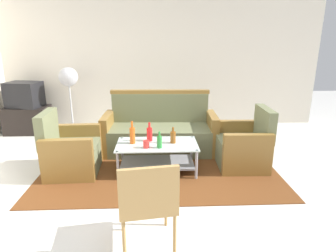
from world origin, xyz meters
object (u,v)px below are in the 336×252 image
bottle_red (150,134)px  pedestal_fan (69,81)px  coffee_table (157,153)px  couch (160,132)px  armchair_left (71,152)px  armchair_right (243,147)px  bottle_green (159,142)px  tv_stand (28,120)px  bottle_brown (173,137)px  wicker_chair (147,199)px  television (24,95)px  bottle_orange (132,135)px  cup (146,144)px

bottle_red → pedestal_fan: 2.44m
coffee_table → bottle_red: 0.29m
couch → bottle_red: size_ratio=6.88×
coffee_table → armchair_left: bearing=178.1°
armchair_right → bottle_green: (-1.21, -0.30, 0.21)m
couch → armchair_right: 1.36m
couch → tv_stand: bearing=-20.9°
armchair_left → tv_stand: (-1.34, 1.83, -0.03)m
bottle_brown → wicker_chair: 1.61m
armchair_left → tv_stand: 2.27m
armchair_right → couch: bearing=63.2°
coffee_table → bottle_red: (-0.10, 0.12, 0.24)m
armchair_right → tv_stand: bearing=66.9°
couch → pedestal_fan: pedestal_fan is taller
bottle_brown → television: (-2.75, 1.85, 0.26)m
tv_stand → bottle_red: bearing=-35.7°
bottle_red → bottle_orange: bearing=-157.4°
armchair_right → coffee_table: 1.25m
television → bottle_green: bearing=152.8°
pedestal_fan → bottle_green: bearing=-50.5°
couch → coffee_table: couch is taller
tv_stand → pedestal_fan: size_ratio=0.63×
cup → tv_stand: size_ratio=0.12×
couch → wicker_chair: bearing=88.4°
bottle_red → bottle_orange: (-0.23, -0.10, 0.02)m
couch → tv_stand: 2.80m
bottle_green → television: bearing=141.6°
wicker_chair → armchair_left: bearing=116.4°
bottle_red → wicker_chair: wicker_chair is taller
bottle_orange → bottle_brown: size_ratio=1.40×
bottle_brown → pedestal_fan: bearing=135.0°
couch → cup: couch is taller
bottle_brown → coffee_table: bearing=-174.1°
bottle_brown → bottle_green: 0.26m
armchair_left → coffee_table: bearing=86.3°
armchair_right → pedestal_fan: (-2.92, 1.78, 0.73)m
bottle_brown → pedestal_fan: pedestal_fan is taller
coffee_table → cup: (-0.14, -0.15, 0.19)m
armchair_right → pedestal_fan: size_ratio=0.67×
armchair_right → television: (-3.77, 1.73, 0.47)m
armchair_right → bottle_green: bearing=105.2°
couch → wicker_chair: couch is taller
bottle_brown → television: size_ratio=0.33×
couch → pedestal_fan: bearing=-31.4°
couch → bottle_brown: (0.17, -0.76, 0.18)m
bottle_red → pedestal_fan: (-1.57, 1.79, 0.50)m
coffee_table → television: television is taller
couch → cup: bearing=80.1°
coffee_table → wicker_chair: size_ratio=1.31×
tv_stand → wicker_chair: 4.21m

